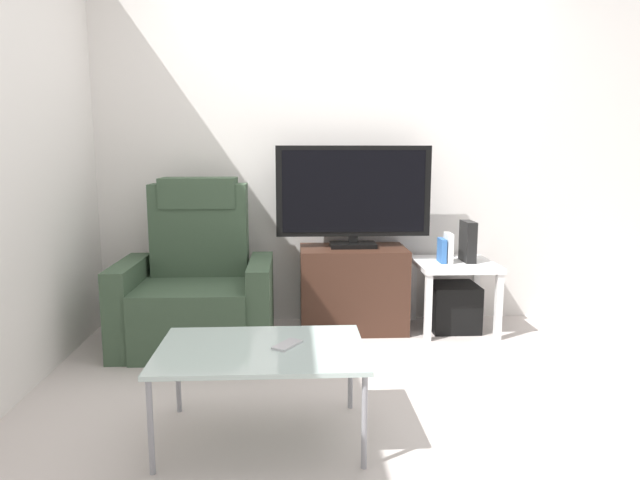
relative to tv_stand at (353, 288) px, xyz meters
name	(u,v)px	position (x,y,z in m)	size (l,w,h in m)	color
ground_plane	(373,375)	(0.03, -0.85, -0.30)	(6.40, 6.40, 0.00)	#BCB2AD
wall_back	(354,145)	(0.03, 0.28, 1.00)	(6.40, 0.06, 2.60)	silver
wall_side	(15,143)	(-1.85, -0.85, 1.00)	(0.06, 4.48, 2.60)	silver
tv_stand	(353,288)	(0.00, 0.00, 0.00)	(0.74, 0.44, 0.59)	#3D2319
television	(353,194)	(0.00, 0.02, 0.67)	(1.07, 0.20, 0.70)	black
recliner_armchair	(197,288)	(-1.05, -0.24, 0.08)	(0.98, 0.78, 1.08)	#384C38
side_table	(454,273)	(0.71, -0.04, 0.11)	(0.54, 0.54, 0.49)	white
subwoofer_box	(453,307)	(0.71, -0.04, -0.13)	(0.33, 0.33, 0.33)	black
book_leftmost	(442,251)	(0.61, -0.06, 0.28)	(0.04, 0.14, 0.17)	#3366B2
book_middle	(448,248)	(0.66, -0.06, 0.30)	(0.04, 0.14, 0.21)	white
game_console	(468,241)	(0.80, -0.03, 0.34)	(0.07, 0.20, 0.28)	black
coffee_table	(261,353)	(-0.56, -1.52, 0.09)	(0.90, 0.60, 0.42)	#B2C6C1
cell_phone	(287,345)	(-0.45, -1.50, 0.13)	(0.07, 0.15, 0.01)	#B7B7BC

